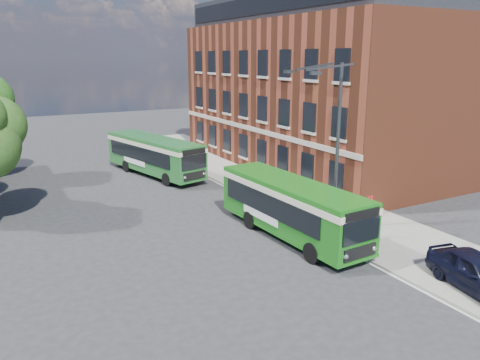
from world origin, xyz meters
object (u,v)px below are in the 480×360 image
bus_front (291,204)px  parked_car (478,272)px  bus_rear (154,153)px  street_lamp (332,146)px

bus_front → parked_car: bearing=-70.4°
bus_rear → bus_front: bearing=-83.0°
bus_rear → parked_car: size_ratio=2.40×
street_lamp → bus_front: size_ratio=0.88×
street_lamp → bus_rear: 17.45m
street_lamp → bus_front: street_lamp is taller
street_lamp → parked_car: 9.19m
bus_front → bus_rear: 16.41m
bus_front → bus_rear: (-1.99, 16.28, 0.00)m
bus_rear → parked_car: bus_rear is taller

